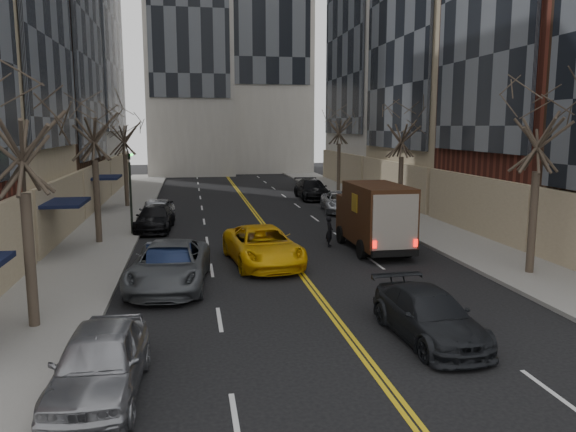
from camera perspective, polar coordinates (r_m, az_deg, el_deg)
name	(u,v)px	position (r m, az deg, el deg)	size (l,w,h in m)	color
sidewalk_left	(114,220)	(36.27, -17.29, -0.43)	(4.00, 66.00, 0.15)	slate
sidewalk_right	(391,213)	(38.32, 10.46, 0.33)	(4.00, 66.00, 0.15)	slate
streetwall_right	(467,0)	(46.56, 17.76, 20.18)	(12.26, 49.00, 34.00)	#4C301E
tree_lf_near	(19,111)	(17.12, -25.68, 9.62)	(3.20, 3.20, 8.41)	#382D23
tree_lf_mid	(92,110)	(28.87, -19.27, 10.15)	(3.20, 3.20, 8.91)	#382D23
tree_lf_far	(124,123)	(41.74, -16.36, 9.02)	(3.20, 3.20, 8.12)	#382D23
tree_rt_near	(541,109)	(23.47, 24.28, 9.86)	(3.20, 3.20, 8.71)	#382D23
tree_rt_mid	(402,121)	(35.95, 11.55, 9.48)	(3.20, 3.20, 8.32)	#382D23
tree_rt_far	(339,116)	(50.23, 5.25, 10.12)	(3.20, 3.20, 9.11)	#382D23
traffic_signal	(130,184)	(30.80, -15.73, 3.17)	(0.29, 0.26, 4.70)	black
ups_truck	(374,217)	(26.63, 8.75, -0.11)	(2.41, 5.83, 3.19)	black
observer_sedan	(429,315)	(16.14, 14.12, -9.77)	(2.16, 4.76, 1.35)	black
taxi	(263,246)	(23.87, -2.57, -3.05)	(2.65, 5.74, 1.60)	#E4A809
pedestrian	(330,232)	(27.39, 4.24, -1.59)	(0.55, 0.36, 1.50)	black
parked_lf_a	(100,362)	(13.18, -18.58, -13.91)	(1.82, 4.53, 1.54)	#95979C
parked_lf_b	(169,266)	(21.07, -11.96, -4.98)	(1.62, 4.63, 1.53)	#111A35
parked_lf_c	(169,265)	(20.99, -11.96, -4.92)	(2.68, 5.82, 1.62)	#4A4E52
parked_lf_d	(155,218)	(32.51, -13.37, -0.21)	(1.95, 4.80, 1.39)	black
parked_lf_e	(157,212)	(34.36, -13.20, 0.43)	(1.84, 4.58, 1.56)	#AAADB2
parked_rt_a	(376,215)	(32.98, 8.90, 0.07)	(1.49, 4.28, 1.41)	#494B50
parked_rt_b	(340,202)	(38.62, 5.34, 1.44)	(2.32, 5.03, 1.40)	#B8BBC1
parked_rt_c	(312,189)	(45.35, 2.44, 2.73)	(2.22, 5.46, 1.58)	black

